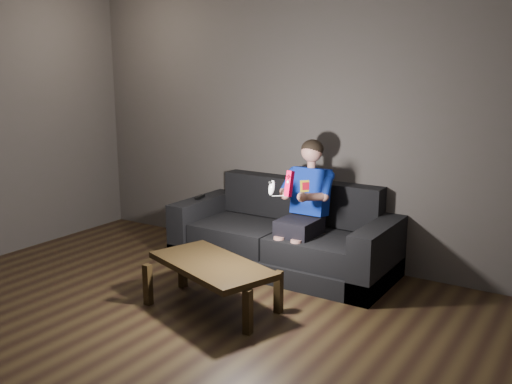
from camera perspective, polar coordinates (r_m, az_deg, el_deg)
The scene contains 8 objects.
floor at distance 4.14m, azimuth -13.96°, elevation -15.36°, with size 5.00×5.00×0.00m, color black.
back_wall at distance 5.69m, azimuth 3.92°, elevation 6.86°, with size 5.00×0.04×2.70m, color #3F3B37.
sofa at distance 5.49m, azimuth 2.84°, elevation -4.88°, with size 2.12×0.91×0.82m.
child at distance 5.22m, azimuth 4.92°, elevation -0.64°, with size 0.49×0.60×1.19m.
wii_remote_red at distance 4.73m, azimuth 3.34°, elevation 0.85°, with size 0.07×0.09×0.22m.
nunchuk_white at distance 4.83m, azimuth 1.58°, elevation 0.43°, with size 0.07×0.09×0.14m.
wii_remote_black at distance 5.86m, azimuth -5.62°, elevation -0.51°, with size 0.07×0.16×0.03m.
coffee_table at distance 4.57m, azimuth -4.45°, elevation -7.62°, with size 1.19×0.85×0.39m.
Camera 1 is at (2.72, -2.46, 1.91)m, focal length 40.00 mm.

